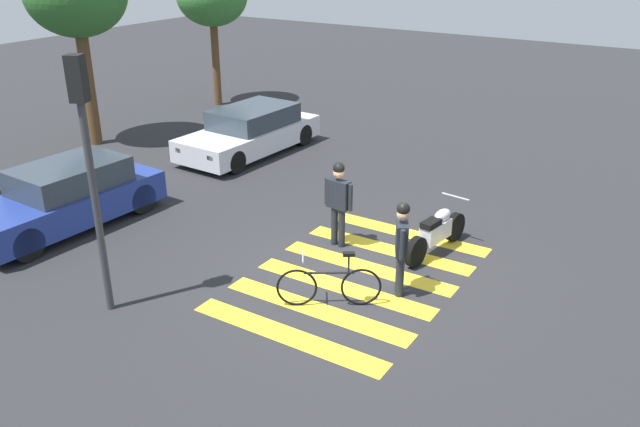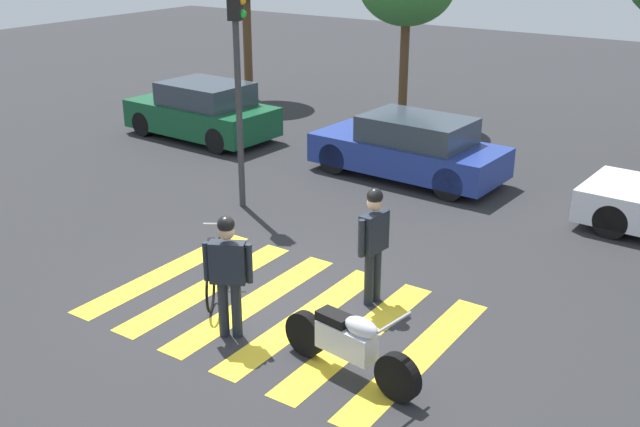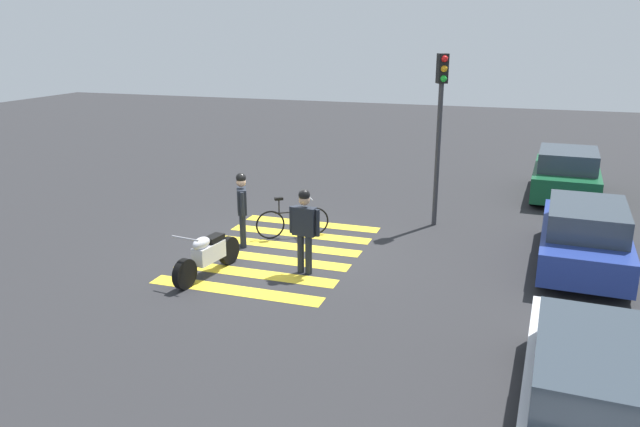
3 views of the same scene
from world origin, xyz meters
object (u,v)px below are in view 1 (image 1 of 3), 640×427
object	(u,v)px
leaning_bicycle	(329,285)
officer_on_foot	(338,198)
officer_by_motorcycle	(402,242)
police_motorcycle	(436,232)
traffic_light_pole	(88,147)
car_white_van	(251,132)
car_blue_hatchback	(66,197)

from	to	relation	value
leaning_bicycle	officer_on_foot	bearing A→B (deg)	27.14
officer_by_motorcycle	police_motorcycle	bearing A→B (deg)	2.73
leaning_bicycle	traffic_light_pole	distance (m)	4.49
leaning_bicycle	officer_by_motorcycle	world-z (taller)	officer_by_motorcycle
leaning_bicycle	car_white_van	world-z (taller)	car_white_van
officer_by_motorcycle	traffic_light_pole	world-z (taller)	traffic_light_pole
officer_on_foot	car_blue_hatchback	bearing A→B (deg)	112.71
leaning_bicycle	officer_by_motorcycle	bearing A→B (deg)	-39.96
police_motorcycle	leaning_bicycle	distance (m)	2.93
officer_on_foot	car_blue_hatchback	size ratio (longest dim) A/B	0.42
officer_on_foot	traffic_light_pole	bearing A→B (deg)	153.80
leaning_bicycle	car_white_van	distance (m)	8.66
officer_on_foot	officer_by_motorcycle	bearing A→B (deg)	-119.80
officer_on_foot	traffic_light_pole	world-z (taller)	traffic_light_pole
car_blue_hatchback	officer_on_foot	bearing A→B (deg)	-67.29
car_blue_hatchback	car_white_van	world-z (taller)	car_blue_hatchback
officer_on_foot	traffic_light_pole	xyz separation A→B (m)	(-4.15, 2.04, 1.84)
police_motorcycle	car_white_van	distance (m)	7.70
police_motorcycle	car_blue_hatchback	bearing A→B (deg)	112.54
car_blue_hatchback	car_white_van	size ratio (longest dim) A/B	0.95
car_blue_hatchback	traffic_light_pole	xyz separation A→B (m)	(-1.88, -3.40, 2.21)
leaning_bicycle	car_blue_hatchback	size ratio (longest dim) A/B	0.36
car_white_van	leaning_bicycle	bearing A→B (deg)	-133.48
car_blue_hatchback	car_white_van	xyz separation A→B (m)	(6.14, -0.23, -0.04)
officer_by_motorcycle	traffic_light_pole	bearing A→B (deg)	127.73
police_motorcycle	officer_by_motorcycle	world-z (taller)	officer_by_motorcycle
leaning_bicycle	officer_by_motorcycle	size ratio (longest dim) A/B	0.87
traffic_light_pole	officer_by_motorcycle	bearing A→B (deg)	-52.27
car_blue_hatchback	traffic_light_pole	world-z (taller)	traffic_light_pole
police_motorcycle	leaning_bicycle	world-z (taller)	police_motorcycle
car_white_van	officer_on_foot	bearing A→B (deg)	-126.56
car_white_van	traffic_light_pole	distance (m)	8.91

